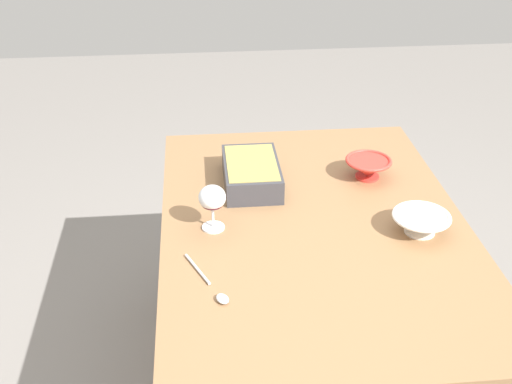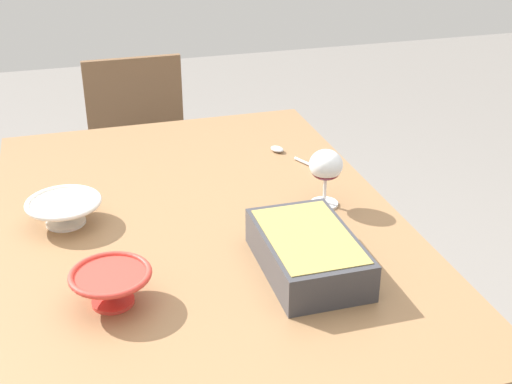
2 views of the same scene
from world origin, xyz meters
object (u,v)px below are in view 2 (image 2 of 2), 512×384
object	(u,v)px
mixing_bowl	(111,285)
small_bowl	(64,210)
casserole_dish	(308,250)
wine_glass	(325,167)
serving_spoon	(289,155)
dining_table	(202,260)
chair	(142,160)

from	to	relation	value
mixing_bowl	small_bowl	size ratio (longest dim) A/B	0.91
casserole_dish	mixing_bowl	world-z (taller)	casserole_dish
wine_glass	serving_spoon	world-z (taller)	wine_glass
dining_table	serving_spoon	world-z (taller)	serving_spoon
dining_table	chair	xyz separation A→B (m)	(1.03, 0.01, -0.17)
wine_glass	serving_spoon	size ratio (longest dim) A/B	0.62
chair	serving_spoon	world-z (taller)	chair
dining_table	serving_spoon	distance (m)	0.45
casserole_dish	wine_glass	bearing A→B (deg)	-27.79
wine_glass	casserole_dish	size ratio (longest dim) A/B	0.48
dining_table	wine_glass	xyz separation A→B (m)	(0.00, -0.31, 0.21)
dining_table	casserole_dish	bearing A→B (deg)	-147.00
dining_table	small_bowl	size ratio (longest dim) A/B	7.75
dining_table	mixing_bowl	size ratio (longest dim) A/B	8.55
chair	dining_table	bearing A→B (deg)	-179.17
small_bowl	chair	bearing A→B (deg)	-16.99
dining_table	serving_spoon	xyz separation A→B (m)	(0.30, -0.32, 0.11)
casserole_dish	chair	bearing A→B (deg)	8.18
dining_table	wine_glass	bearing A→B (deg)	-89.43
casserole_dish	mixing_bowl	size ratio (longest dim) A/B	1.89
dining_table	chair	world-z (taller)	chair
chair	mixing_bowl	distance (m)	1.35
casserole_dish	small_bowl	xyz separation A→B (m)	(0.34, 0.47, -0.01)
wine_glass	dining_table	bearing A→B (deg)	90.57
dining_table	chair	size ratio (longest dim) A/B	1.64
wine_glass	mixing_bowl	xyz separation A→B (m)	(-0.27, 0.54, -0.06)
dining_table	chair	bearing A→B (deg)	0.83
small_bowl	serving_spoon	distance (m)	0.66
small_bowl	mixing_bowl	bearing A→B (deg)	-168.15
casserole_dish	small_bowl	distance (m)	0.59
casserole_dish	small_bowl	size ratio (longest dim) A/B	1.71
dining_table	casserole_dish	world-z (taller)	casserole_dish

